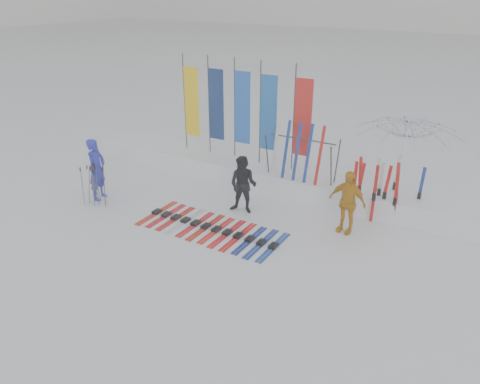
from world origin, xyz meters
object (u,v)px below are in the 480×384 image
Objects in this scene: person_blue at (97,169)px; person_yellow at (347,202)px; tent_canopy at (403,162)px; ski_row at (211,228)px; person_black at (243,185)px; ski_rack at (302,152)px.

person_yellow is at bearing -89.70° from person_blue.
tent_canopy is 5.66m from ski_row.
person_black is 0.56× the size of tent_canopy.
person_blue is 1.13× the size of person_black.
person_black is 0.98× the size of person_yellow.
person_black is at bearing -117.09° from ski_rack.
person_yellow is at bearing -108.82° from tent_canopy.
tent_canopy reaches higher than person_blue.
ski_row is 3.57m from ski_rack.
person_yellow reaches higher than person_black.
person_blue is 0.48× the size of ski_row.
ski_rack reaches higher than person_yellow.
ski_rack is at bearing 70.14° from ski_row.
ski_rack is (-1.90, 1.43, 0.55)m from person_yellow.
person_yellow is (6.94, 1.75, -0.08)m from person_blue.
person_blue is 4.35m from person_black.
person_blue is at bearing -147.79° from ski_rack.
tent_canopy is (0.78, 2.30, 0.48)m from person_yellow.
person_blue is 7.16m from person_yellow.
person_yellow is at bearing -36.85° from ski_rack.
ski_row is at bearing -108.56° from person_black.
person_blue reaches higher than ski_row.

